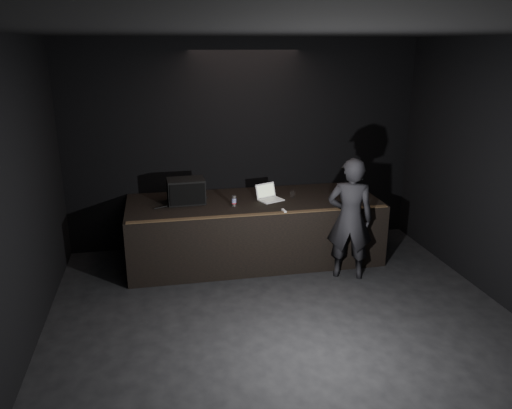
{
  "coord_description": "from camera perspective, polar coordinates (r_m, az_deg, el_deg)",
  "views": [
    {
      "loc": [
        -1.46,
        -4.76,
        3.38
      ],
      "look_at": [
        -0.04,
        2.3,
        1.07
      ],
      "focal_mm": 35.0,
      "sensor_mm": 36.0,
      "label": 1
    }
  ],
  "objects": [
    {
      "name": "ground",
      "position": [
        6.02,
        4.92,
        -16.43
      ],
      "size": [
        7.0,
        7.0,
        0.0
      ],
      "primitive_type": "plane",
      "color": "black",
      "rests_on": "ground"
    },
    {
      "name": "wii_remote",
      "position": [
        7.45,
        3.21,
        -0.73
      ],
      "size": [
        0.05,
        0.15,
        0.03
      ],
      "primitive_type": "cube",
      "rotation": [
        0.0,
        0.0,
        0.08
      ],
      "color": "white",
      "rests_on": "stage_riser"
    },
    {
      "name": "plastic_cup",
      "position": [
        8.15,
        4.17,
        1.17
      ],
      "size": [
        0.09,
        0.09,
        0.11
      ],
      "primitive_type": "cylinder",
      "color": "white",
      "rests_on": "stage_riser"
    },
    {
      "name": "room_walls",
      "position": [
        5.16,
        5.51,
        2.48
      ],
      "size": [
        6.1,
        7.1,
        3.52
      ],
      "color": "black",
      "rests_on": "ground"
    },
    {
      "name": "stage_riser",
      "position": [
        8.16,
        -0.29,
        -2.86
      ],
      "size": [
        4.0,
        1.5,
        1.0
      ],
      "primitive_type": "cube",
      "color": "black",
      "rests_on": "ground"
    },
    {
      "name": "cable",
      "position": [
        7.91,
        -8.48,
        0.17
      ],
      "size": [
        0.86,
        0.44,
        0.02
      ],
      "primitive_type": "cylinder",
      "rotation": [
        0.0,
        1.57,
        0.46
      ],
      "color": "black",
      "rests_on": "stage_riser"
    },
    {
      "name": "beer_can",
      "position": [
        7.69,
        -2.54,
        0.41
      ],
      "size": [
        0.07,
        0.07,
        0.17
      ],
      "color": "silver",
      "rests_on": "stage_riser"
    },
    {
      "name": "laptop",
      "position": [
        8.01,
        1.46,
        1.01
      ],
      "size": [
        0.45,
        0.43,
        0.25
      ],
      "rotation": [
        0.0,
        0.0,
        0.4
      ],
      "color": "silver",
      "rests_on": "stage_riser"
    },
    {
      "name": "stage_monitor",
      "position": [
        7.89,
        -7.99,
        1.54
      ],
      "size": [
        0.59,
        0.45,
        0.38
      ],
      "rotation": [
        0.0,
        0.0,
        0.04
      ],
      "color": "black",
      "rests_on": "stage_riser"
    },
    {
      "name": "person",
      "position": [
        7.5,
        10.68,
        -1.62
      ],
      "size": [
        0.78,
        0.65,
        1.85
      ],
      "primitive_type": "imported",
      "rotation": [
        0.0,
        0.0,
        2.79
      ],
      "color": "black",
      "rests_on": "ground"
    },
    {
      "name": "riser_lip",
      "position": [
        7.33,
        0.77,
        -1.08
      ],
      "size": [
        3.92,
        0.1,
        0.01
      ],
      "primitive_type": "cube",
      "color": "brown",
      "rests_on": "stage_riser"
    }
  ]
}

